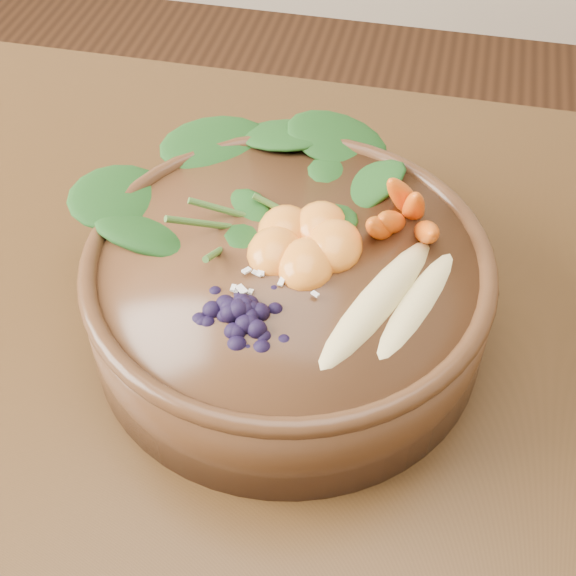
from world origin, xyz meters
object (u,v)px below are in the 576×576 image
carrot_cluster (411,179)px  blueberry_pile (241,293)px  banana_halves (399,288)px  kale_heap (280,167)px  stoneware_bowl (288,296)px  mandarin_cluster (304,228)px  dining_table (220,433)px

carrot_cluster → blueberry_pile: carrot_cluster is taller
carrot_cluster → banana_halves: bearing=-66.9°
kale_heap → blueberry_pile: size_ratio=1.42×
stoneware_bowl → mandarin_cluster: size_ratio=3.15×
stoneware_bowl → dining_table: bearing=-132.6°
carrot_cluster → mandarin_cluster: bearing=-129.8°
banana_halves → mandarin_cluster: size_ratio=1.67×
kale_heap → banana_halves: size_ratio=1.23×
stoneware_bowl → kale_heap: kale_heap is taller
mandarin_cluster → stoneware_bowl: bearing=-116.2°
kale_heap → carrot_cluster: (0.11, -0.02, 0.02)m
banana_halves → dining_table: bearing=-148.9°
carrot_cluster → banana_halves: carrot_cluster is taller
carrot_cluster → mandarin_cluster: carrot_cluster is taller
mandarin_cluster → blueberry_pile: blueberry_pile is taller
stoneware_bowl → carrot_cluster: size_ratio=3.62×
dining_table → stoneware_bowl: bearing=47.4°
banana_halves → blueberry_pile: blueberry_pile is taller
stoneware_bowl → banana_halves: (0.09, -0.03, 0.06)m
kale_heap → dining_table: bearing=-101.0°
kale_heap → banana_halves: (0.11, -0.11, -0.01)m
dining_table → kale_heap: 0.25m
stoneware_bowl → blueberry_pile: size_ratio=2.16×
kale_heap → blueberry_pile: 0.15m
dining_table → carrot_cluster: (0.14, 0.12, 0.23)m
dining_table → carrot_cluster: size_ratio=17.78×
carrot_cluster → dining_table: bearing=-119.1°
stoneware_bowl → blueberry_pile: blueberry_pile is taller
carrot_cluster → banana_halves: size_ratio=0.52×
banana_halves → carrot_cluster: bearing=113.1°
banana_halves → kale_heap: bearing=156.5°
dining_table → carrot_cluster: 0.29m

